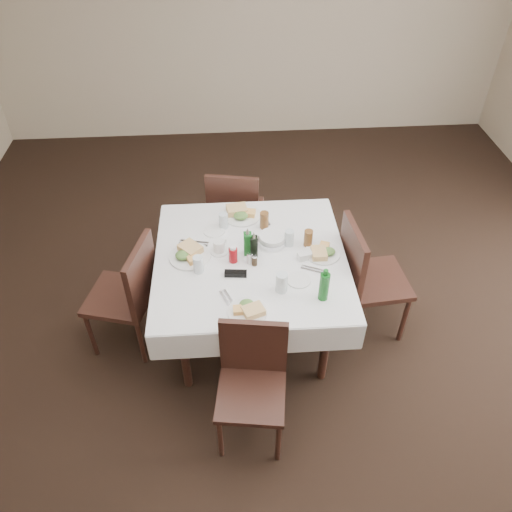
# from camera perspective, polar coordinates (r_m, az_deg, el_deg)

# --- Properties ---
(ground_plane) EXTENTS (7.00, 7.00, 0.00)m
(ground_plane) POSITION_cam_1_polar(r_m,az_deg,el_deg) (3.87, 2.87, -10.57)
(ground_plane) COLOR black
(room_shell) EXTENTS (6.04, 7.04, 2.80)m
(room_shell) POSITION_cam_1_polar(r_m,az_deg,el_deg) (2.74, 4.09, 12.03)
(room_shell) COLOR #C3B297
(room_shell) RESTS_ON ground
(dining_table) EXTENTS (1.33, 1.33, 0.76)m
(dining_table) POSITION_cam_1_polar(r_m,az_deg,el_deg) (3.50, -0.61, -1.09)
(dining_table) COLOR black
(dining_table) RESTS_ON ground
(chair_north) EXTENTS (0.51, 0.51, 0.91)m
(chair_north) POSITION_cam_1_polar(r_m,az_deg,el_deg) (4.29, -2.43, 5.35)
(chair_north) COLOR black
(chair_north) RESTS_ON ground
(chair_south) EXTENTS (0.47, 0.47, 0.87)m
(chair_south) POSITION_cam_1_polar(r_m,az_deg,el_deg) (3.12, -0.42, -13.49)
(chair_south) COLOR black
(chair_south) RESTS_ON ground
(chair_east) EXTENTS (0.50, 0.50, 0.98)m
(chair_east) POSITION_cam_1_polar(r_m,az_deg,el_deg) (3.71, 12.25, -2.00)
(chair_east) COLOR black
(chair_east) RESTS_ON ground
(chair_west) EXTENTS (0.54, 0.54, 0.94)m
(chair_west) POSITION_cam_1_polar(r_m,az_deg,el_deg) (3.64, -14.15, -3.85)
(chair_west) COLOR black
(chair_west) RESTS_ON ground
(meal_north) EXTENTS (0.29, 0.29, 0.06)m
(meal_north) POSITION_cam_1_polar(r_m,az_deg,el_deg) (3.80, -1.75, 4.90)
(meal_north) COLOR white
(meal_north) RESTS_ON dining_table
(meal_south) EXTENTS (0.24, 0.24, 0.05)m
(meal_south) POSITION_cam_1_polar(r_m,az_deg,el_deg) (3.07, -0.89, -6.19)
(meal_south) COLOR white
(meal_south) RESTS_ON dining_table
(meal_east) EXTENTS (0.25, 0.25, 0.05)m
(meal_east) POSITION_cam_1_polar(r_m,az_deg,el_deg) (3.49, 7.63, 0.44)
(meal_east) COLOR white
(meal_east) RESTS_ON dining_table
(meal_west) EXTENTS (0.29, 0.29, 0.06)m
(meal_west) POSITION_cam_1_polar(r_m,az_deg,el_deg) (3.47, -7.65, 0.23)
(meal_west) COLOR white
(meal_west) RESTS_ON dining_table
(side_plate_a) EXTENTS (0.16, 0.16, 0.01)m
(side_plate_a) POSITION_cam_1_polar(r_m,az_deg,el_deg) (3.67, -4.80, 2.86)
(side_plate_a) COLOR white
(side_plate_a) RESTS_ON dining_table
(side_plate_b) EXTENTS (0.16, 0.16, 0.01)m
(side_plate_b) POSITION_cam_1_polar(r_m,az_deg,el_deg) (3.29, 4.89, -2.75)
(side_plate_b) COLOR white
(side_plate_b) RESTS_ON dining_table
(water_n) EXTENTS (0.07, 0.07, 0.12)m
(water_n) POSITION_cam_1_polar(r_m,az_deg,el_deg) (3.67, -3.74, 4.05)
(water_n) COLOR silver
(water_n) RESTS_ON dining_table
(water_s) EXTENTS (0.07, 0.07, 0.14)m
(water_s) POSITION_cam_1_polar(r_m,az_deg,el_deg) (3.17, 2.94, -3.05)
(water_s) COLOR silver
(water_s) RESTS_ON dining_table
(water_e) EXTENTS (0.07, 0.07, 0.12)m
(water_e) POSITION_cam_1_polar(r_m,az_deg,el_deg) (3.52, 3.80, 2.08)
(water_e) COLOR silver
(water_e) RESTS_ON dining_table
(water_w) EXTENTS (0.07, 0.07, 0.12)m
(water_w) POSITION_cam_1_polar(r_m,az_deg,el_deg) (3.32, -6.61, -0.96)
(water_w) COLOR silver
(water_w) RESTS_ON dining_table
(iced_tea_a) EXTENTS (0.06, 0.06, 0.13)m
(iced_tea_a) POSITION_cam_1_polar(r_m,az_deg,el_deg) (3.66, 0.95, 4.10)
(iced_tea_a) COLOR brown
(iced_tea_a) RESTS_ON dining_table
(iced_tea_b) EXTENTS (0.06, 0.06, 0.13)m
(iced_tea_b) POSITION_cam_1_polar(r_m,az_deg,el_deg) (3.52, 5.99, 2.03)
(iced_tea_b) COLOR brown
(iced_tea_b) RESTS_ON dining_table
(bread_basket) EXTENTS (0.21, 0.21, 0.07)m
(bread_basket) POSITION_cam_1_polar(r_m,az_deg,el_deg) (3.55, 1.87, 1.93)
(bread_basket) COLOR silver
(bread_basket) RESTS_ON dining_table
(oil_cruet_dark) EXTENTS (0.05, 0.05, 0.21)m
(oil_cruet_dark) POSITION_cam_1_polar(r_m,az_deg,el_deg) (3.40, -0.24, 1.21)
(oil_cruet_dark) COLOR black
(oil_cruet_dark) RESTS_ON dining_table
(oil_cruet_green) EXTENTS (0.05, 0.05, 0.23)m
(oil_cruet_green) POSITION_cam_1_polar(r_m,az_deg,el_deg) (3.41, -0.97, 1.53)
(oil_cruet_green) COLOR #14601D
(oil_cruet_green) RESTS_ON dining_table
(ketchup_bottle) EXTENTS (0.06, 0.06, 0.13)m
(ketchup_bottle) POSITION_cam_1_polar(r_m,az_deg,el_deg) (3.38, -2.63, 0.20)
(ketchup_bottle) COLOR #A70B13
(ketchup_bottle) RESTS_ON dining_table
(salt_shaker) EXTENTS (0.04, 0.04, 0.09)m
(salt_shaker) POSITION_cam_1_polar(r_m,az_deg,el_deg) (3.37, -0.71, -0.25)
(salt_shaker) COLOR white
(salt_shaker) RESTS_ON dining_table
(pepper_shaker) EXTENTS (0.04, 0.04, 0.08)m
(pepper_shaker) POSITION_cam_1_polar(r_m,az_deg,el_deg) (3.36, -0.17, -0.47)
(pepper_shaker) COLOR #3B2B1B
(pepper_shaker) RESTS_ON dining_table
(coffee_mug) EXTENTS (0.13, 0.13, 0.09)m
(coffee_mug) POSITION_cam_1_polar(r_m,az_deg,el_deg) (3.47, -4.21, 1.06)
(coffee_mug) COLOR white
(coffee_mug) RESTS_ON dining_table
(sunglasses) EXTENTS (0.15, 0.06, 0.03)m
(sunglasses) POSITION_cam_1_polar(r_m,az_deg,el_deg) (3.31, -2.34, -2.01)
(sunglasses) COLOR black
(sunglasses) RESTS_ON dining_table
(green_bottle) EXTENTS (0.06, 0.06, 0.24)m
(green_bottle) POSITION_cam_1_polar(r_m,az_deg,el_deg) (3.12, 7.79, -3.42)
(green_bottle) COLOR #14601D
(green_bottle) RESTS_ON dining_table
(sugar_caddy) EXTENTS (0.11, 0.08, 0.05)m
(sugar_caddy) POSITION_cam_1_polar(r_m,az_deg,el_deg) (3.44, 5.62, 0.07)
(sugar_caddy) COLOR white
(sugar_caddy) RESTS_ON dining_table
(cutlery_n) EXTENTS (0.07, 0.19, 0.01)m
(cutlery_n) POSITION_cam_1_polar(r_m,az_deg,el_deg) (3.78, 1.02, 4.26)
(cutlery_n) COLOR silver
(cutlery_n) RESTS_ON dining_table
(cutlery_s) EXTENTS (0.11, 0.19, 0.01)m
(cutlery_s) POSITION_cam_1_polar(r_m,az_deg,el_deg) (3.16, -3.21, -5.02)
(cutlery_s) COLOR silver
(cutlery_s) RESTS_ON dining_table
(cutlery_e) EXTENTS (0.16, 0.10, 0.01)m
(cutlery_e) POSITION_cam_1_polar(r_m,az_deg,el_deg) (3.37, 6.49, -1.54)
(cutlery_e) COLOR silver
(cutlery_e) RESTS_ON dining_table
(cutlery_w) EXTENTS (0.21, 0.09, 0.01)m
(cutlery_w) POSITION_cam_1_polar(r_m,az_deg,el_deg) (3.58, -7.11, 1.46)
(cutlery_w) COLOR silver
(cutlery_w) RESTS_ON dining_table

